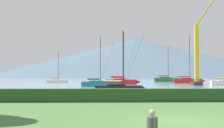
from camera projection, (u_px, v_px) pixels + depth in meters
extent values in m
plane|color=#477038|center=(178.00, 122.00, 15.07)|extent=(1000.00, 1000.00, 0.00)
cube|color=#8499A8|center=(111.00, 79.00, 151.94)|extent=(320.00, 246.00, 0.00)
cube|color=#284C23|center=(147.00, 95.00, 26.08)|extent=(80.00, 1.20, 1.14)
cube|color=red|center=(121.00, 82.00, 71.55)|extent=(7.64, 3.33, 1.16)
cone|color=red|center=(139.00, 82.00, 71.22)|extent=(1.37, 1.12, 0.99)
cube|color=#A52020|center=(119.00, 80.00, 71.60)|extent=(2.93, 2.07, 0.74)
cylinder|color=#333338|center=(124.00, 57.00, 71.72)|extent=(0.15, 0.15, 12.10)
cylinder|color=#333338|center=(117.00, 77.00, 71.68)|extent=(3.33, 0.49, 0.13)
cylinder|color=red|center=(117.00, 77.00, 71.68)|extent=(2.87, 0.77, 0.47)
cylinder|color=#333338|center=(131.00, 58.00, 71.57)|extent=(3.51, 0.41, 11.51)
cube|color=silver|center=(223.00, 81.00, 66.14)|extent=(2.37, 1.68, 0.60)
cylinder|color=#333338|center=(221.00, 79.00, 66.21)|extent=(2.68, 0.41, 0.10)
cylinder|color=tan|center=(221.00, 79.00, 66.21)|extent=(2.31, 0.64, 0.38)
cube|color=#236B38|center=(166.00, 80.00, 98.55)|extent=(8.17, 3.17, 1.26)
cone|color=#236B38|center=(180.00, 80.00, 98.44)|extent=(1.43, 1.14, 1.07)
cube|color=#206032|center=(165.00, 78.00, 98.57)|extent=(3.08, 2.08, 0.80)
cylinder|color=#333338|center=(168.00, 63.00, 98.72)|extent=(0.16, 0.16, 11.11)
cylinder|color=#333338|center=(163.00, 76.00, 98.62)|extent=(3.62, 0.33, 0.14)
cylinder|color=orange|center=(163.00, 76.00, 98.62)|extent=(3.09, 0.66, 0.50)
cylinder|color=#333338|center=(174.00, 64.00, 98.67)|extent=(3.82, 0.23, 10.57)
cube|color=black|center=(119.00, 89.00, 38.59)|extent=(6.29, 3.33, 0.94)
cone|color=black|center=(145.00, 89.00, 37.93)|extent=(1.18, 1.01, 0.80)
cube|color=black|center=(117.00, 86.00, 38.67)|extent=(2.49, 1.89, 0.60)
cylinder|color=#333338|center=(123.00, 59.00, 38.63)|extent=(0.12, 0.12, 7.64)
cylinder|color=#333338|center=(113.00, 82.00, 38.79)|extent=(2.65, 0.70, 0.10)
cylinder|color=tan|center=(113.00, 82.00, 38.79)|extent=(2.31, 0.88, 0.38)
cylinder|color=#333338|center=(134.00, 61.00, 38.35)|extent=(2.78, 0.66, 7.26)
cube|color=red|center=(187.00, 81.00, 80.88)|extent=(7.75, 3.54, 1.18)
cone|color=red|center=(204.00, 81.00, 80.43)|extent=(1.40, 1.16, 1.00)
cube|color=#A52020|center=(186.00, 79.00, 80.94)|extent=(2.99, 2.15, 0.75)
cylinder|color=#333338|center=(190.00, 57.00, 81.03)|extent=(0.15, 0.15, 12.74)
cylinder|color=#333338|center=(184.00, 76.00, 81.03)|extent=(3.35, 0.57, 0.13)
cylinder|color=gray|center=(184.00, 76.00, 81.03)|extent=(2.90, 0.85, 0.47)
cylinder|color=#333338|center=(196.00, 59.00, 80.84)|extent=(3.53, 0.50, 12.11)
cube|color=white|center=(57.00, 81.00, 86.42)|extent=(5.81, 2.06, 0.91)
cone|color=white|center=(68.00, 81.00, 86.47)|extent=(1.00, 0.79, 0.77)
cube|color=silver|center=(55.00, 80.00, 86.43)|extent=(2.17, 1.42, 0.58)
cylinder|color=#333338|center=(58.00, 66.00, 86.59)|extent=(0.12, 0.12, 8.85)
cylinder|color=#333338|center=(54.00, 78.00, 86.44)|extent=(2.60, 0.13, 0.10)
cylinder|color=orange|center=(54.00, 78.00, 86.44)|extent=(2.22, 0.39, 0.36)
cylinder|color=#333338|center=(63.00, 66.00, 86.60)|extent=(2.75, 0.06, 8.42)
cube|color=#19707A|center=(98.00, 84.00, 57.91)|extent=(6.40, 3.41, 0.96)
cone|color=#19707A|center=(115.00, 84.00, 57.22)|extent=(1.20, 1.03, 0.81)
cube|color=#16646E|center=(96.00, 82.00, 57.99)|extent=(2.53, 1.93, 0.61)
cylinder|color=#333338|center=(100.00, 60.00, 57.97)|extent=(0.12, 0.12, 9.21)
cylinder|color=#333338|center=(94.00, 79.00, 58.11)|extent=(2.69, 0.72, 0.10)
cylinder|color=#2D7542|center=(94.00, 79.00, 58.11)|extent=(2.35, 0.90, 0.38)
cylinder|color=#333338|center=(107.00, 61.00, 57.67)|extent=(2.82, 0.68, 8.76)
cylinder|color=#4C4C51|center=(152.00, 125.00, 9.73)|extent=(0.36, 0.36, 0.55)
cylinder|color=#4C4C51|center=(155.00, 126.00, 9.49)|extent=(0.09, 0.09, 0.49)
cylinder|color=#4C4C51|center=(149.00, 123.00, 9.96)|extent=(0.09, 0.09, 0.49)
sphere|color=tan|center=(152.00, 113.00, 9.74)|extent=(0.22, 0.22, 0.22)
cube|color=#333338|center=(197.00, 83.00, 64.71)|extent=(2.00, 2.00, 0.80)
cube|color=gold|center=(197.00, 53.00, 64.94)|extent=(0.80, 0.80, 12.43)
cube|color=gold|center=(207.00, 10.00, 65.34)|extent=(5.01, 0.36, 6.86)
cone|color=slate|center=(174.00, 62.00, 389.37)|extent=(293.51, 293.51, 35.72)
cone|color=#4C6070|center=(137.00, 58.00, 305.47)|extent=(289.13, 289.13, 38.71)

